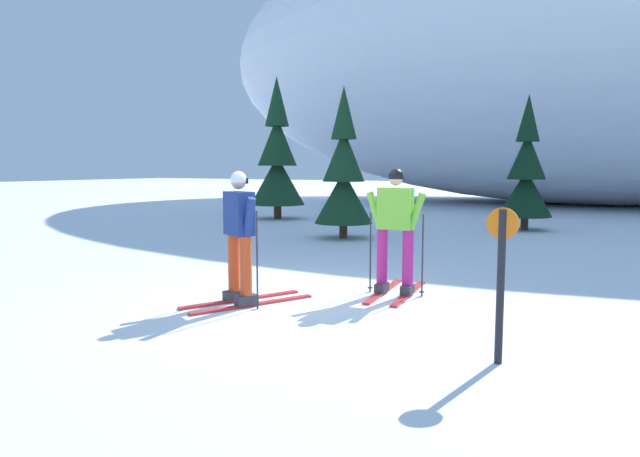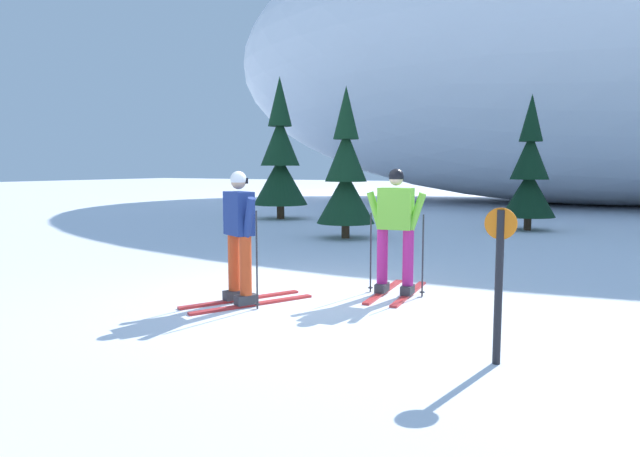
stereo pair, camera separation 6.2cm
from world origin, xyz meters
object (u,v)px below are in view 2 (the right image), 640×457
(pine_tree_far_left, at_px, (280,160))
(trail_marker_post, at_px, (499,276))
(skier_navy_jacket, at_px, (240,235))
(pine_tree_center_right, at_px, (529,174))
(pine_tree_center_left, at_px, (346,175))
(skier_lime_jacket, at_px, (396,229))

(pine_tree_far_left, relative_size, trail_marker_post, 3.38)
(skier_navy_jacket, xyz_separation_m, pine_tree_center_right, (1.80, 10.83, 0.67))
(skier_navy_jacket, xyz_separation_m, pine_tree_center_left, (-1.85, 6.78, 0.66))
(skier_navy_jacket, distance_m, pine_tree_far_left, 12.19)
(skier_navy_jacket, height_order, pine_tree_center_left, pine_tree_center_left)
(pine_tree_center_left, xyz_separation_m, trail_marker_post, (5.21, -7.50, -0.75))
(skier_lime_jacket, bearing_deg, trail_marker_post, -49.94)
(skier_lime_jacket, bearing_deg, pine_tree_center_left, 122.43)
(skier_lime_jacket, relative_size, trail_marker_post, 1.23)
(pine_tree_far_left, height_order, trail_marker_post, pine_tree_far_left)
(skier_lime_jacket, height_order, pine_tree_center_left, pine_tree_center_left)
(pine_tree_far_left, distance_m, pine_tree_center_left, 5.68)
(skier_lime_jacket, relative_size, skier_navy_jacket, 1.00)
(pine_tree_far_left, height_order, pine_tree_center_left, pine_tree_far_left)
(skier_navy_jacket, relative_size, pine_tree_far_left, 0.37)
(pine_tree_center_left, bearing_deg, skier_navy_jacket, -74.77)
(skier_lime_jacket, bearing_deg, pine_tree_far_left, 130.33)
(skier_navy_jacket, distance_m, pine_tree_center_right, 11.00)
(skier_navy_jacket, height_order, pine_tree_far_left, pine_tree_far_left)
(skier_lime_jacket, distance_m, trail_marker_post, 2.83)
(skier_lime_jacket, distance_m, skier_navy_jacket, 2.12)
(skier_lime_jacket, xyz_separation_m, pine_tree_center_right, (0.25, 9.38, 0.64))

